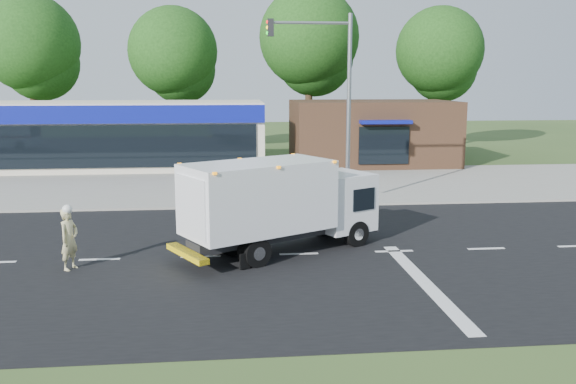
{
  "coord_description": "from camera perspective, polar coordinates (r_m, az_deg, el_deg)",
  "views": [
    {
      "loc": [
        -2.11,
        -17.99,
        5.3
      ],
      "look_at": [
        -0.2,
        1.42,
        1.7
      ],
      "focal_mm": 38.0,
      "sensor_mm": 36.0,
      "label": 1
    }
  ],
  "objects": [
    {
      "name": "traffic_signal_pole",
      "position": [
        25.98,
        4.32,
        9.6
      ],
      "size": [
        3.51,
        0.25,
        8.0
      ],
      "color": "gray",
      "rests_on": "ground"
    },
    {
      "name": "retail_strip_mall",
      "position": [
        38.68,
        -15.94,
        5.18
      ],
      "size": [
        18.0,
        6.2,
        4.0
      ],
      "color": "beige",
      "rests_on": "ground"
    },
    {
      "name": "road_asphalt",
      "position": [
        18.87,
        1.02,
        -5.84
      ],
      "size": [
        60.0,
        14.0,
        0.02
      ],
      "primitive_type": "cube",
      "color": "black",
      "rests_on": "ground"
    },
    {
      "name": "emergency_worker",
      "position": [
        18.23,
        -19.8,
        -4.06
      ],
      "size": [
        0.66,
        0.76,
        1.88
      ],
      "rotation": [
        0.0,
        0.0,
        1.13
      ],
      "color": "#C3B982",
      "rests_on": "ground"
    },
    {
      "name": "lane_markings",
      "position": [
        17.8,
        5.88,
        -6.86
      ],
      "size": [
        55.2,
        7.0,
        0.01
      ],
      "color": "silver",
      "rests_on": "road_asphalt"
    },
    {
      "name": "ems_box_truck",
      "position": [
        18.66,
        -0.91,
        -0.74
      ],
      "size": [
        6.71,
        4.97,
        2.91
      ],
      "rotation": [
        0.0,
        0.0,
        0.51
      ],
      "color": "black",
      "rests_on": "ground"
    },
    {
      "name": "background_trees",
      "position": [
        46.22,
        -4.17,
        13.01
      ],
      "size": [
        36.77,
        7.39,
        12.1
      ],
      "color": "#332114",
      "rests_on": "ground"
    },
    {
      "name": "sidewalk",
      "position": [
        26.79,
        -1.01,
        -0.82
      ],
      "size": [
        60.0,
        2.4,
        0.12
      ],
      "primitive_type": "cube",
      "color": "gray",
      "rests_on": "ground"
    },
    {
      "name": "parking_apron",
      "position": [
        32.49,
        -1.83,
        1.08
      ],
      "size": [
        60.0,
        9.0,
        0.02
      ],
      "primitive_type": "cube",
      "color": "gray",
      "rests_on": "ground"
    },
    {
      "name": "ground",
      "position": [
        18.87,
        1.02,
        -5.85
      ],
      "size": [
        120.0,
        120.0,
        0.0
      ],
      "primitive_type": "plane",
      "color": "#385123",
      "rests_on": "ground"
    },
    {
      "name": "brown_storefront",
      "position": [
        39.19,
        7.87,
        5.53
      ],
      "size": [
        10.0,
        6.7,
        4.0
      ],
      "color": "#382316",
      "rests_on": "ground"
    }
  ]
}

